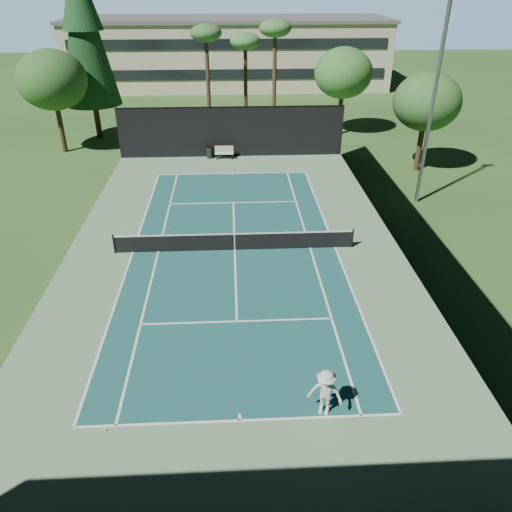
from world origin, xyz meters
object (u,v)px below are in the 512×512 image
(tennis_net, at_px, (235,241))
(tennis_ball_c, at_px, (287,231))
(tennis_ball_b, at_px, (171,227))
(tennis_ball_a, at_px, (106,430))
(park_bench, at_px, (224,152))
(tennis_ball_d, at_px, (121,232))
(trash_bin, at_px, (210,152))
(player, at_px, (325,393))

(tennis_net, relative_size, tennis_ball_c, 209.23)
(tennis_ball_b, bearing_deg, tennis_ball_a, -92.58)
(tennis_ball_a, height_order, tennis_ball_c, tennis_ball_a)
(tennis_ball_c, distance_m, park_bench, 13.85)
(tennis_net, relative_size, tennis_ball_a, 168.97)
(tennis_ball_c, height_order, tennis_ball_d, tennis_ball_d)
(tennis_ball_d, distance_m, trash_bin, 13.98)
(park_bench, bearing_deg, tennis_net, -87.69)
(player, xyz_separation_m, tennis_ball_a, (-7.26, -0.41, -0.88))
(player, distance_m, tennis_ball_c, 13.83)
(park_bench, height_order, trash_bin, park_bench)
(player, xyz_separation_m, tennis_ball_c, (0.23, 13.79, -0.89))
(tennis_ball_a, relative_size, tennis_ball_c, 1.24)
(tennis_net, height_order, trash_bin, tennis_net)
(trash_bin, bearing_deg, tennis_net, -83.50)
(tennis_ball_b, bearing_deg, tennis_net, -37.79)
(tennis_net, height_order, park_bench, tennis_net)
(tennis_net, relative_size, tennis_ball_b, 169.17)
(tennis_ball_b, distance_m, park_bench, 12.95)
(tennis_ball_b, bearing_deg, park_bench, 76.13)
(tennis_ball_a, height_order, tennis_ball_d, tennis_ball_a)
(park_bench, bearing_deg, tennis_ball_c, -74.42)
(tennis_ball_c, bearing_deg, tennis_ball_a, -117.81)
(player, relative_size, tennis_ball_a, 24.17)
(trash_bin, bearing_deg, tennis_ball_d, -109.90)
(tennis_ball_a, height_order, park_bench, park_bench)
(tennis_ball_d, height_order, trash_bin, trash_bin)
(player, distance_m, tennis_ball_d, 17.04)
(tennis_net, bearing_deg, player, -76.22)
(tennis_ball_b, distance_m, trash_bin, 12.91)
(tennis_net, height_order, tennis_ball_d, tennis_net)
(tennis_ball_b, bearing_deg, tennis_ball_d, -172.37)
(tennis_ball_a, relative_size, tennis_ball_d, 1.15)
(trash_bin, bearing_deg, player, -80.35)
(trash_bin, bearing_deg, tennis_ball_b, -98.66)
(tennis_net, xyz_separation_m, park_bench, (-0.62, 15.45, -0.01))
(tennis_ball_b, xyz_separation_m, park_bench, (3.10, 12.56, 0.51))
(tennis_ball_a, bearing_deg, trash_bin, 84.61)
(tennis_net, relative_size, tennis_ball_d, 195.15)
(tennis_ball_a, distance_m, tennis_ball_d, 14.75)
(tennis_ball_b, distance_m, tennis_ball_c, 6.86)
(tennis_net, height_order, tennis_ball_c, tennis_net)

